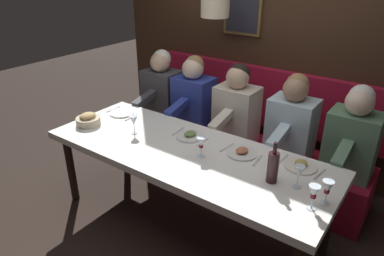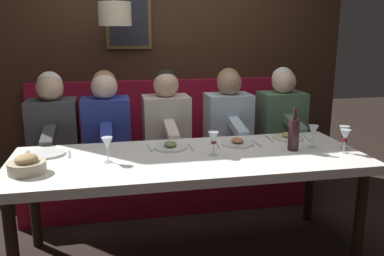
{
  "view_description": "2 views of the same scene",
  "coord_description": "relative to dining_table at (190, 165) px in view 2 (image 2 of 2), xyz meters",
  "views": [
    {
      "loc": [
        -1.96,
        -1.47,
        2.11
      ],
      "look_at": [
        0.05,
        -0.02,
        0.92
      ],
      "focal_mm": 32.85,
      "sensor_mm": 36.0,
      "label": 1
    },
    {
      "loc": [
        -2.55,
        0.51,
        1.56
      ],
      "look_at": [
        0.05,
        -0.02,
        0.92
      ],
      "focal_mm": 37.75,
      "sensor_mm": 36.0,
      "label": 2
    }
  ],
  "objects": [
    {
      "name": "place_setting_0",
      "position": [
        0.2,
        -0.4,
        0.08
      ],
      "size": [
        0.24,
        0.32,
        0.05
      ],
      "color": "silver",
      "rests_on": "dining_table"
    },
    {
      "name": "wine_glass_0",
      "position": [
        -0.14,
        -1.06,
        0.18
      ],
      "size": [
        0.07,
        0.07,
        0.16
      ],
      "color": "silver",
      "rests_on": "dining_table"
    },
    {
      "name": "diner_middle",
      "position": [
        0.88,
        0.04,
        0.14
      ],
      "size": [
        0.6,
        0.4,
        0.79
      ],
      "color": "beige",
      "rests_on": "banquette_bench"
    },
    {
      "name": "wine_glass_1",
      "position": [
        0.02,
        -0.91,
        0.18
      ],
      "size": [
        0.07,
        0.07,
        0.16
      ],
      "color": "silver",
      "rests_on": "dining_table"
    },
    {
      "name": "diner_farthest",
      "position": [
        0.88,
        0.99,
        0.14
      ],
      "size": [
        0.6,
        0.4,
        0.79
      ],
      "color": "#3D3D42",
      "rests_on": "banquette_bench"
    },
    {
      "name": "back_wall_panel",
      "position": [
        1.46,
        0.01,
        0.69
      ],
      "size": [
        0.59,
        3.77,
        2.9
      ],
      "color": "#382316",
      "rests_on": "ground_plane"
    },
    {
      "name": "place_setting_1",
      "position": [
        0.28,
        -0.84,
        0.08
      ],
      "size": [
        0.24,
        0.32,
        0.05
      ],
      "color": "silver",
      "rests_on": "dining_table"
    },
    {
      "name": "diner_far",
      "position": [
        0.88,
        0.55,
        0.14
      ],
      "size": [
        0.6,
        0.4,
        0.79
      ],
      "color": "#283893",
      "rests_on": "banquette_bench"
    },
    {
      "name": "wine_glass_4",
      "position": [
        -0.02,
        -0.16,
        0.18
      ],
      "size": [
        0.07,
        0.07,
        0.16
      ],
      "color": "silver",
      "rests_on": "dining_table"
    },
    {
      "name": "banquette_bench",
      "position": [
        0.89,
        0.0,
        -0.45
      ],
      "size": [
        0.52,
        2.57,
        0.45
      ],
      "primitive_type": "cube",
      "color": "maroon",
      "rests_on": "ground_plane"
    },
    {
      "name": "place_setting_3",
      "position": [
        0.2,
        0.1,
        0.08
      ],
      "size": [
        0.24,
        0.32,
        0.05
      ],
      "color": "silver",
      "rests_on": "dining_table"
    },
    {
      "name": "diner_nearest",
      "position": [
        0.88,
        -1.05,
        0.14
      ],
      "size": [
        0.6,
        0.4,
        0.79
      ],
      "color": "#567A5B",
      "rests_on": "banquette_bench"
    },
    {
      "name": "bread_bowl",
      "position": [
        -0.14,
        1.01,
        0.11
      ],
      "size": [
        0.22,
        0.22,
        0.12
      ],
      "color": "beige",
      "rests_on": "dining_table"
    },
    {
      "name": "wine_bottle",
      "position": [
        -0.01,
        -0.74,
        0.18
      ],
      "size": [
        0.08,
        0.08,
        0.3
      ],
      "color": "#33191E",
      "rests_on": "dining_table"
    },
    {
      "name": "wine_glass_2",
      "position": [
        -0.04,
        -1.11,
        0.18
      ],
      "size": [
        0.07,
        0.07,
        0.16
      ],
      "color": "silver",
      "rests_on": "dining_table"
    },
    {
      "name": "dining_table",
      "position": [
        0.0,
        0.0,
        0.0
      ],
      "size": [
        0.9,
        2.37,
        0.74
      ],
      "color": "white",
      "rests_on": "ground_plane"
    },
    {
      "name": "place_setting_2",
      "position": [
        0.22,
        0.95,
        0.07
      ],
      "size": [
        0.24,
        0.32,
        0.01
      ],
      "color": "white",
      "rests_on": "dining_table"
    },
    {
      "name": "diner_near",
      "position": [
        0.88,
        -0.53,
        0.14
      ],
      "size": [
        0.6,
        0.4,
        0.79
      ],
      "color": "silver",
      "rests_on": "banquette_bench"
    },
    {
      "name": "wine_glass_3",
      "position": [
        -0.02,
        0.54,
        0.18
      ],
      "size": [
        0.07,
        0.07,
        0.16
      ],
      "color": "silver",
      "rests_on": "dining_table"
    },
    {
      "name": "ground_plane",
      "position": [
        0.0,
        0.0,
        -0.68
      ],
      "size": [
        12.0,
        12.0,
        0.0
      ],
      "primitive_type": "plane",
      "color": "black"
    }
  ]
}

